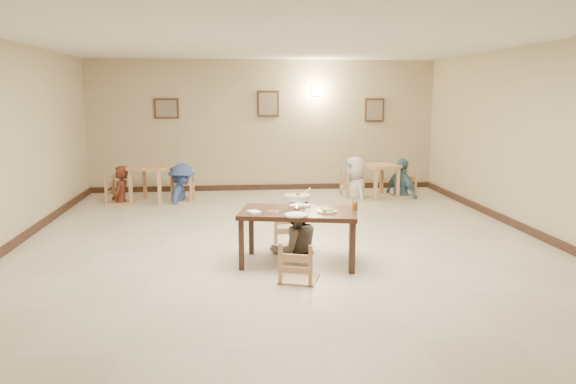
{
  "coord_description": "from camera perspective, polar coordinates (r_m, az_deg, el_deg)",
  "views": [
    {
      "loc": [
        -0.8,
        -8.03,
        2.22
      ],
      "look_at": [
        -0.0,
        -0.42,
        0.88
      ],
      "focal_mm": 35.0,
      "sensor_mm": 36.0,
      "label": 1
    }
  ],
  "objects": [
    {
      "name": "curry_warmer",
      "position": [
        7.35,
        0.92,
        -0.59
      ],
      "size": [
        0.35,
        0.32,
        0.29
      ],
      "color": "silver",
      "rests_on": "main_table"
    },
    {
      "name": "bg_diner_a",
      "position": [
        11.98,
        -16.76,
        2.55
      ],
      "size": [
        0.43,
        0.6,
        1.54
      ],
      "primitive_type": "imported",
      "rotation": [
        0.0,
        0.0,
        4.6
      ],
      "color": "#522216",
      "rests_on": "floor"
    },
    {
      "name": "floor",
      "position": [
        8.37,
        -0.29,
        -5.47
      ],
      "size": [
        10.0,
        10.0,
        0.0
      ],
      "primitive_type": "plane",
      "color": "#C1B69F",
      "rests_on": "ground"
    },
    {
      "name": "bg_chair_ll",
      "position": [
        12.02,
        -16.7,
        1.37
      ],
      "size": [
        0.49,
        0.49,
        1.05
      ],
      "rotation": [
        0.0,
        0.0,
        1.39
      ],
      "color": "tan",
      "rests_on": "floor"
    },
    {
      "name": "bg_table_left",
      "position": [
        11.98,
        -13.71,
        1.94
      ],
      "size": [
        0.95,
        0.95,
        0.75
      ],
      "rotation": [
        0.0,
        0.0,
        -0.31
      ],
      "color": "tan",
      "rests_on": "floor"
    },
    {
      "name": "rice_plate_near",
      "position": [
        7.04,
        0.83,
        -2.31
      ],
      "size": [
        0.3,
        0.3,
        0.07
      ],
      "color": "white",
      "rests_on": "main_table"
    },
    {
      "name": "bg_diner_b",
      "position": [
        11.87,
        -10.77,
        2.84
      ],
      "size": [
        0.75,
        1.11,
        1.59
      ],
      "primitive_type": "imported",
      "rotation": [
        0.0,
        0.0,
        1.41
      ],
      "color": "#3A569B",
      "rests_on": "floor"
    },
    {
      "name": "drink_glass",
      "position": [
        7.43,
        6.82,
        -1.31
      ],
      "size": [
        0.08,
        0.08,
        0.15
      ],
      "color": "white",
      "rests_on": "main_table"
    },
    {
      "name": "napkin_cutlery",
      "position": [
        7.19,
        -3.44,
        -2.07
      ],
      "size": [
        0.23,
        0.28,
        0.03
      ],
      "color": "white",
      "rests_on": "main_table"
    },
    {
      "name": "ceiling",
      "position": [
        8.11,
        -0.31,
        15.44
      ],
      "size": [
        10.0,
        10.0,
        0.0
      ],
      "primitive_type": "plane",
      "color": "silver",
      "rests_on": "wall_back"
    },
    {
      "name": "wall_back",
      "position": [
        13.07,
        -2.48,
        6.75
      ],
      "size": [
        10.0,
        0.0,
        10.0
      ],
      "primitive_type": "plane",
      "rotation": [
        1.57,
        0.0,
        0.0
      ],
      "color": "tan",
      "rests_on": "floor"
    },
    {
      "name": "bg_chair_rr",
      "position": [
        12.59,
        11.52,
        1.92
      ],
      "size": [
        0.48,
        0.48,
        1.03
      ],
      "rotation": [
        0.0,
        0.0,
        -1.27
      ],
      "color": "tan",
      "rests_on": "floor"
    },
    {
      "name": "chili_dish",
      "position": [
        7.24,
        -1.53,
        -2.0
      ],
      "size": [
        0.12,
        0.12,
        0.03
      ],
      "color": "white",
      "rests_on": "main_table"
    },
    {
      "name": "bg_chair_rl",
      "position": [
        12.31,
        6.79,
        2.02
      ],
      "size": [
        0.51,
        0.51,
        1.09
      ],
      "rotation": [
        0.0,
        0.0,
        1.71
      ],
      "color": "tan",
      "rests_on": "floor"
    },
    {
      "name": "baseboard_right",
      "position": [
        9.58,
        24.12,
        -3.99
      ],
      "size": [
        0.06,
        10.0,
        0.12
      ],
      "primitive_type": "cube",
      "color": "#321E15",
      "rests_on": "floor"
    },
    {
      "name": "wall_front",
      "position": [
        3.21,
        8.57,
        -3.12
      ],
      "size": [
        10.0,
        0.0,
        10.0
      ],
      "primitive_type": "plane",
      "rotation": [
        -1.57,
        0.0,
        0.0
      ],
      "color": "tan",
      "rests_on": "floor"
    },
    {
      "name": "picture_a",
      "position": [
        13.07,
        -12.26,
        8.29
      ],
      "size": [
        0.55,
        0.04,
        0.45
      ],
      "color": "#3D2818",
      "rests_on": "wall_back"
    },
    {
      "name": "fried_plate",
      "position": [
        7.26,
        3.96,
        -1.93
      ],
      "size": [
        0.27,
        0.27,
        0.06
      ],
      "color": "white",
      "rests_on": "main_table"
    },
    {
      "name": "main_diner",
      "position": [
        7.9,
        0.73,
        -0.54
      ],
      "size": [
        0.89,
        0.77,
        1.57
      ],
      "primitive_type": "imported",
      "rotation": [
        0.0,
        0.0,
        3.4
      ],
      "color": "gray",
      "rests_on": "floor"
    },
    {
      "name": "picture_b",
      "position": [
        13.02,
        -2.04,
        8.94
      ],
      "size": [
        0.5,
        0.04,
        0.6
      ],
      "color": "#3D2818",
      "rests_on": "wall_back"
    },
    {
      "name": "rice_plate_far",
      "position": [
        7.63,
        1.21,
        -1.35
      ],
      "size": [
        0.29,
        0.29,
        0.07
      ],
      "color": "white",
      "rests_on": "main_table"
    },
    {
      "name": "main_table",
      "position": [
        7.37,
        1.11,
        -2.51
      ],
      "size": [
        1.67,
        1.16,
        0.71
      ],
      "rotation": [
        0.0,
        0.0,
        -0.21
      ],
      "color": "#3D2116",
      "rests_on": "floor"
    },
    {
      "name": "bg_diner_d",
      "position": [
        12.55,
        11.57,
        3.38
      ],
      "size": [
        0.75,
        1.06,
        1.67
      ],
      "primitive_type": "imported",
      "rotation": [
        0.0,
        0.0,
        1.97
      ],
      "color": "teal",
      "rests_on": "floor"
    },
    {
      "name": "bg_chair_lr",
      "position": [
        11.91,
        -10.72,
        1.33
      ],
      "size": [
        0.45,
        0.45,
        0.96
      ],
      "rotation": [
        0.0,
        0.0,
        -1.65
      ],
      "color": "tan",
      "rests_on": "floor"
    },
    {
      "name": "bg_diner_c",
      "position": [
        12.27,
        6.82,
        3.59
      ],
      "size": [
        0.78,
        0.99,
        1.77
      ],
      "primitive_type": "imported",
      "rotation": [
        0.0,
        0.0,
        5.0
      ],
      "color": "silver",
      "rests_on": "floor"
    },
    {
      "name": "wall_sconce",
      "position": [
        13.14,
        2.82,
        10.25
      ],
      "size": [
        0.16,
        0.05,
        0.22
      ],
      "primitive_type": "cube",
      "color": "#FFD88C",
      "rests_on": "wall_back"
    },
    {
      "name": "picture_c",
      "position": [
        13.43,
        8.78,
        8.22
      ],
      "size": [
        0.45,
        0.04,
        0.55
      ],
      "color": "#3D2818",
      "rests_on": "wall_back"
    },
    {
      "name": "chair_near",
      "position": [
        6.73,
        1.12,
        -5.21
      ],
      "size": [
        0.44,
        0.44,
        0.93
      ],
      "rotation": [
        0.0,
        0.0,
        2.81
      ],
      "color": "tan",
      "rests_on": "floor"
    },
    {
      "name": "bg_table_right",
      "position": [
        12.4,
        9.23,
        2.15
      ],
      "size": [
        0.91,
        0.91,
        0.71
      ],
      "rotation": [
        0.0,
        0.0,
        0.36
      ],
      "color": "tan",
      "rests_on": "floor"
    },
    {
      "name": "baseboard_back",
      "position": [
        13.2,
        -2.43,
        0.49
      ],
      "size": [
        8.0,
        0.06,
        0.12
      ],
      "primitive_type": "cube",
      "color": "#321E15",
      "rests_on": "floor"
    },
    {
      "name": "chair_far",
      "position": [
        8.04,
        0.46,
        -2.2
      ],
      "size": [
        0.5,
        0.5,
        1.07
      ],
      "rotation": [
        0.0,
        0.0,
        0.08
      ],
      "color": "tan",
      "rests_on": "floor"
    },
    {
      "name": "wall_right",
      "position": [
        9.38,
        24.9,
        4.6
      ],
      "size": [
        0.0,
        10.0,
        10.0
      ],
      "primitive_type": "plane",
      "rotation": [
        1.57,
        0.0,
        -1.57
      ],
      "color": "tan",
      "rests_on": "floor"
    },
    {
      "name": "baseboard_left",
      "position": [
        8.9,
        -26.76,
        -5.22
      ],
      "size": [
        0.06,
        10.0,
        0.12
      ],
      "primitive_type": "cube",
      "color": "#321E15",
      "rests_on": "floor"
    }
  ]
}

